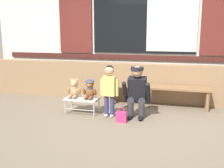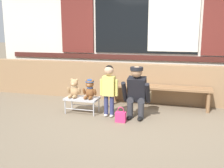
{
  "view_description": "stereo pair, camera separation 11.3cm",
  "coord_description": "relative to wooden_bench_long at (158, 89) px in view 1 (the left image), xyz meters",
  "views": [
    {
      "loc": [
        0.86,
        -4.22,
        1.53
      ],
      "look_at": [
        -0.4,
        0.49,
        0.55
      ],
      "focal_mm": 41.13,
      "sensor_mm": 36.0,
      "label": 1
    },
    {
      "loc": [
        0.97,
        -4.19,
        1.53
      ],
      "look_at": [
        -0.4,
        0.49,
        0.55
      ],
      "focal_mm": 41.13,
      "sensor_mm": 36.0,
      "label": 2
    }
  ],
  "objects": [
    {
      "name": "ground_plane",
      "position": [
        -0.45,
        -1.06,
        -0.37
      ],
      "size": [
        60.0,
        60.0,
        0.0
      ],
      "primitive_type": "plane",
      "color": "#756651"
    },
    {
      "name": "shop_facade",
      "position": [
        -0.45,
        0.88,
        1.43
      ],
      "size": [
        7.73,
        0.26,
        3.6
      ],
      "color": "silver",
      "rests_on": "ground"
    },
    {
      "name": "wooden_bench_long",
      "position": [
        0.0,
        0.0,
        0.0
      ],
      "size": [
        2.1,
        0.4,
        0.44
      ],
      "color": "#8E6642",
      "rests_on": "ground"
    },
    {
      "name": "adult_crouching",
      "position": [
        -0.31,
        -0.78,
        0.11
      ],
      "size": [
        0.5,
        0.49,
        0.95
      ],
      "color": "#333338",
      "rests_on": "ground"
    },
    {
      "name": "teddy_bear_with_hat",
      "position": [
        -1.21,
        -0.81,
        0.1
      ],
      "size": [
        0.28,
        0.27,
        0.36
      ],
      "color": "brown",
      "rests_on": "small_display_bench"
    },
    {
      "name": "child_standing",
      "position": [
        -0.81,
        -0.88,
        0.22
      ],
      "size": [
        0.35,
        0.18,
        0.96
      ],
      "color": "navy",
      "rests_on": "ground"
    },
    {
      "name": "handbag_on_ground",
      "position": [
        -0.53,
        -1.12,
        -0.28
      ],
      "size": [
        0.18,
        0.11,
        0.27
      ],
      "color": "#E53370",
      "rests_on": "ground"
    },
    {
      "name": "small_display_bench",
      "position": [
        -1.37,
        -0.82,
        -0.11
      ],
      "size": [
        0.64,
        0.36,
        0.3
      ],
      "color": "#BCBCC1",
      "rests_on": "ground"
    },
    {
      "name": "brick_low_wall",
      "position": [
        -0.45,
        0.37,
        0.05
      ],
      "size": [
        7.57,
        0.25,
        0.85
      ],
      "primitive_type": "cube",
      "color": "#997551",
      "rests_on": "ground"
    },
    {
      "name": "teddy_bear_plain",
      "position": [
        -1.53,
        -0.81,
        0.09
      ],
      "size": [
        0.28,
        0.26,
        0.36
      ],
      "color": "tan",
      "rests_on": "small_display_bench"
    }
  ]
}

